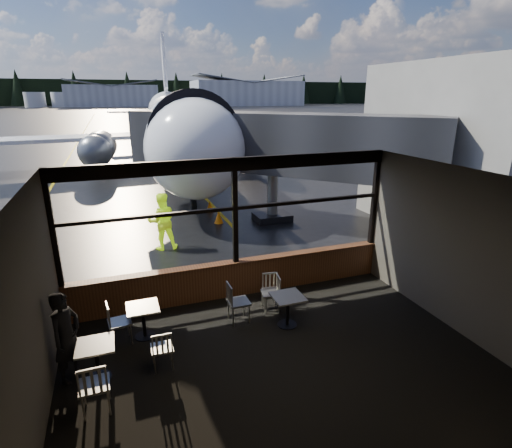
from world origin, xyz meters
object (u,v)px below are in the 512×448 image
ground_crew (162,221)px  cafe_table_mid (144,322)px  cafe_table_near (288,311)px  cafe_table_left (97,362)px  chair_near_e (270,293)px  chair_near_n (271,292)px  passenger (67,337)px  chair_mid_w (120,323)px  cone_nose (210,206)px  cone_wing (73,169)px  chair_near_w (239,302)px  jet_bridge (282,165)px  airliner (173,87)px  chair_left_s (94,386)px  chair_mid_s (162,348)px  cone_extra (219,217)px

ground_crew → cafe_table_mid: bearing=77.8°
cafe_table_near → cafe_table_left: bearing=-173.4°
chair_near_e → chair_near_n: (0.06, 0.09, -0.01)m
cafe_table_mid → passenger: bearing=-146.1°
cafe_table_mid → chair_mid_w: 0.48m
cone_nose → cafe_table_mid: bearing=-111.7°
ground_crew → cone_wing: ground_crew is taller
chair_near_w → chair_near_n: chair_near_w is taller
jet_bridge → airliner: bearing=97.7°
jet_bridge → chair_near_w: 7.99m
chair_near_e → cone_wing: 21.22m
jet_bridge → cafe_table_left: size_ratio=14.57×
airliner → cafe_table_near: size_ratio=48.85×
jet_bridge → chair_left_s: (-6.87, -8.51, -1.79)m
chair_mid_s → chair_near_e: bearing=26.7°
chair_near_n → passenger: bearing=24.2°
passenger → cone_extra: passenger is taller
airliner → chair_near_e: airliner is taller
cafe_table_mid → cone_nose: bearing=68.3°
chair_near_w → cone_wing: chair_near_w is taller
chair_near_w → chair_near_n: size_ratio=1.14×
chair_near_n → passenger: size_ratio=0.50×
cafe_table_mid → cone_extra: 7.91m
airliner → ground_crew: 16.65m
cafe_table_mid → cone_nose: (3.53, 8.90, -0.12)m
chair_near_e → ground_crew: (-1.86, 4.91, 0.51)m
cafe_table_near → passenger: (-4.34, -0.28, 0.49)m
chair_mid_w → cafe_table_near: bearing=74.0°
cafe_table_left → cone_wing: (-1.84, 21.66, -0.10)m
cafe_table_mid → chair_mid_s: (0.23, -1.15, 0.06)m
cafe_table_left → chair_mid_w: (0.42, 1.03, 0.10)m
cafe_table_near → chair_mid_w: 3.52m
airliner → jet_bridge: 14.64m
cone_wing → cafe_table_near: bearing=-74.9°
jet_bridge → chair_mid_w: jet_bridge is taller
chair_near_e → cone_extra: (0.57, 6.98, -0.18)m
cafe_table_near → chair_left_s: bearing=-162.1°
cafe_table_mid → cone_nose: cafe_table_mid is taller
passenger → cone_extra: bearing=4.1°
chair_mid_w → cone_extra: 8.17m
chair_near_e → ground_crew: 5.27m
jet_bridge → chair_left_s: 11.08m
chair_near_w → chair_left_s: size_ratio=1.00×
jet_bridge → cafe_table_near: (-2.96, -7.24, -1.91)m
chair_mid_w → chair_left_s: size_ratio=0.96×
passenger → chair_left_s: bearing=-121.0°
jet_bridge → ground_crew: bearing=-162.1°
cafe_table_near → cone_extra: size_ratio=1.44×
cafe_table_left → cone_nose: size_ratio=1.53×
cafe_table_left → chair_near_w: 3.09m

